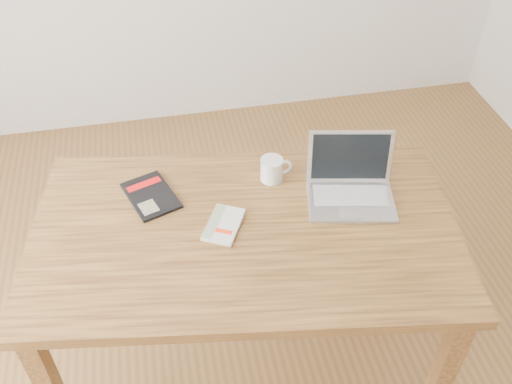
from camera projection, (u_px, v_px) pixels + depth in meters
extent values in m
cube|color=brown|center=(245.00, 233.00, 1.90)|extent=(1.52, 1.01, 0.04)
cube|color=brown|center=(442.00, 376.00, 1.92)|extent=(0.07, 0.07, 0.71)
cube|color=brown|center=(88.00, 241.00, 2.38)|extent=(0.07, 0.07, 0.71)
cube|color=brown|center=(395.00, 230.00, 2.43)|extent=(0.07, 0.07, 0.71)
cube|color=silver|center=(224.00, 225.00, 1.89)|extent=(0.17, 0.20, 0.01)
cube|color=silver|center=(224.00, 224.00, 1.89)|extent=(0.17, 0.20, 0.01)
cube|color=gray|center=(214.00, 221.00, 1.89)|extent=(0.11, 0.16, 0.00)
cube|color=red|center=(224.00, 231.00, 1.85)|extent=(0.06, 0.04, 0.00)
cube|color=black|center=(151.00, 196.00, 2.00)|extent=(0.21, 0.26, 0.01)
cube|color=#B70D0D|center=(144.00, 184.00, 2.03)|extent=(0.13, 0.07, 0.00)
cube|color=gray|center=(149.00, 207.00, 1.94)|extent=(0.07, 0.08, 0.00)
cube|color=silver|center=(351.00, 202.00, 1.97)|extent=(0.33, 0.26, 0.01)
cube|color=#BDBDC1|center=(350.00, 195.00, 1.98)|extent=(0.27, 0.16, 0.00)
cube|color=#BCBCC1|center=(353.00, 212.00, 1.92)|extent=(0.10, 0.06, 0.00)
cube|color=silver|center=(350.00, 156.00, 1.99)|extent=(0.30, 0.10, 0.19)
cube|color=black|center=(350.00, 157.00, 1.99)|extent=(0.27, 0.09, 0.17)
cylinder|color=white|center=(272.00, 169.00, 2.04)|extent=(0.08, 0.08, 0.09)
cylinder|color=black|center=(272.00, 161.00, 2.01)|extent=(0.07, 0.07, 0.01)
torus|color=white|center=(284.00, 167.00, 2.05)|extent=(0.06, 0.02, 0.06)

